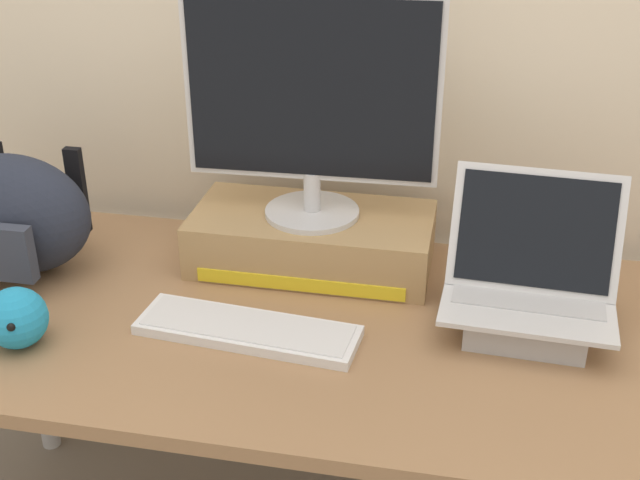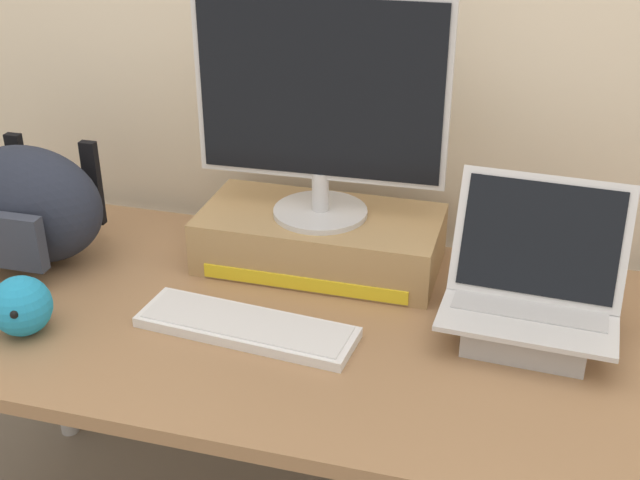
{
  "view_description": "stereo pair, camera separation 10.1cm",
  "coord_description": "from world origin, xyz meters",
  "px_view_note": "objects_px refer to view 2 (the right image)",
  "views": [
    {
      "loc": [
        0.27,
        -1.33,
        1.62
      ],
      "look_at": [
        0.0,
        0.0,
        0.91
      ],
      "focal_mm": 46.47,
      "sensor_mm": 36.0,
      "label": 1
    },
    {
      "loc": [
        0.37,
        -1.31,
        1.62
      ],
      "look_at": [
        0.0,
        0.0,
        0.91
      ],
      "focal_mm": 46.47,
      "sensor_mm": 36.0,
      "label": 2
    }
  ],
  "objects_px": {
    "toner_box_yellow": "(320,239)",
    "external_keyboard": "(247,327)",
    "desktop_monitor": "(320,104)",
    "plush_toy": "(21,306)",
    "messenger_backpack": "(28,206)",
    "open_laptop": "(530,308)"
  },
  "relations": [
    {
      "from": "toner_box_yellow",
      "to": "messenger_backpack",
      "type": "xyz_separation_m",
      "value": [
        -0.61,
        -0.15,
        0.07
      ]
    },
    {
      "from": "open_laptop",
      "to": "messenger_backpack",
      "type": "height_order",
      "value": "open_laptop"
    },
    {
      "from": "messenger_backpack",
      "to": "plush_toy",
      "type": "relative_size",
      "value": 2.95
    },
    {
      "from": "desktop_monitor",
      "to": "external_keyboard",
      "type": "distance_m",
      "value": 0.47
    },
    {
      "from": "desktop_monitor",
      "to": "plush_toy",
      "type": "distance_m",
      "value": 0.7
    },
    {
      "from": "messenger_backpack",
      "to": "toner_box_yellow",
      "type": "bearing_deg",
      "value": 13.37
    },
    {
      "from": "open_laptop",
      "to": "messenger_backpack",
      "type": "bearing_deg",
      "value": -178.11
    },
    {
      "from": "desktop_monitor",
      "to": "external_keyboard",
      "type": "height_order",
      "value": "desktop_monitor"
    },
    {
      "from": "toner_box_yellow",
      "to": "plush_toy",
      "type": "distance_m",
      "value": 0.63
    },
    {
      "from": "toner_box_yellow",
      "to": "open_laptop",
      "type": "bearing_deg",
      "value": -20.18
    },
    {
      "from": "desktop_monitor",
      "to": "toner_box_yellow",
      "type": "bearing_deg",
      "value": 90.72
    },
    {
      "from": "toner_box_yellow",
      "to": "messenger_backpack",
      "type": "relative_size",
      "value": 1.51
    },
    {
      "from": "messenger_backpack",
      "to": "external_keyboard",
      "type": "bearing_deg",
      "value": -15.47
    },
    {
      "from": "toner_box_yellow",
      "to": "external_keyboard",
      "type": "relative_size",
      "value": 1.19
    },
    {
      "from": "plush_toy",
      "to": "open_laptop",
      "type": "bearing_deg",
      "value": 14.87
    },
    {
      "from": "toner_box_yellow",
      "to": "open_laptop",
      "type": "distance_m",
      "value": 0.48
    },
    {
      "from": "toner_box_yellow",
      "to": "messenger_backpack",
      "type": "bearing_deg",
      "value": -166.25
    },
    {
      "from": "toner_box_yellow",
      "to": "messenger_backpack",
      "type": "distance_m",
      "value": 0.64
    },
    {
      "from": "external_keyboard",
      "to": "plush_toy",
      "type": "height_order",
      "value": "plush_toy"
    },
    {
      "from": "external_keyboard",
      "to": "messenger_backpack",
      "type": "distance_m",
      "value": 0.58
    },
    {
      "from": "toner_box_yellow",
      "to": "desktop_monitor",
      "type": "xyz_separation_m",
      "value": [
        0.0,
        -0.0,
        0.31
      ]
    },
    {
      "from": "open_laptop",
      "to": "external_keyboard",
      "type": "bearing_deg",
      "value": -162.93
    }
  ]
}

